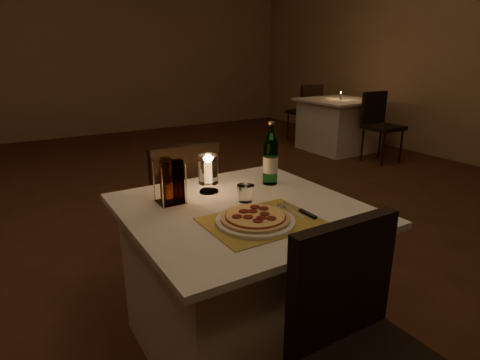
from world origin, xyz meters
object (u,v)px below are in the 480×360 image
chair_far (180,199)px  pizza (255,217)px  chair_near (362,336)px  main_table (242,279)px  neighbor_table_right (338,125)px  water_bottle (270,159)px  hurricane_candle (208,171)px  plate (255,221)px  tumbler (246,193)px

chair_far → pizza: 0.92m
chair_near → chair_far: same height
main_table → neighbor_table_right: bearing=39.7°
main_table → water_bottle: (0.30, 0.21, 0.50)m
hurricane_candle → water_bottle: bearing=-8.1°
water_bottle → hurricane_candle: water_bottle is taller
plate → neighbor_table_right: size_ratio=0.32×
main_table → tumbler: (0.05, 0.05, 0.41)m
tumbler → hurricane_candle: 0.23m
main_table → plate: bearing=-105.5°
chair_near → water_bottle: size_ratio=2.78×
tumbler → neighbor_table_right: bearing=39.6°
pizza → water_bottle: 0.53m
plate → tumbler: tumbler is taller
chair_far → neighbor_table_right: bearing=31.8°
main_table → chair_near: bearing=-90.0°
chair_near → plate: 0.57m
pizza → water_bottle: water_bottle is taller
chair_near → tumbler: (0.05, 0.77, 0.23)m
pizza → water_bottle: bearing=48.1°
plate → water_bottle: bearing=48.1°
plate → tumbler: (0.10, 0.23, 0.03)m
main_table → chair_far: (-0.00, 0.71, 0.18)m
pizza → tumbler: (0.10, 0.23, 0.01)m
water_bottle → tumbler: bearing=-148.0°
chair_near → pizza: chair_near is taller
pizza → water_bottle: size_ratio=0.86×
main_table → chair_near: (-0.00, -0.71, 0.18)m
tumbler → water_bottle: size_ratio=0.24×
chair_near → main_table: bearing=90.0°
chair_near → plate: size_ratio=2.81×
pizza → hurricane_candle: 0.44m
chair_far → hurricane_candle: 0.55m
tumbler → water_bottle: bearing=32.0°
main_table → plate: plate is taller
plate → chair_far: bearing=86.8°
plate → neighbor_table_right: plate is taller
main_table → chair_far: bearing=90.0°
chair_near → pizza: size_ratio=3.21×
plate → water_bottle: 0.53m
neighbor_table_right → pizza: bearing=-138.9°
chair_near → water_bottle: water_bottle is taller
chair_far → water_bottle: water_bottle is taller
neighbor_table_right → water_bottle: bearing=-139.8°
pizza → neighbor_table_right: pizza is taller
tumbler → water_bottle: 0.30m
tumbler → plate: bearing=-113.2°
plate → tumbler: 0.25m
chair_near → tumbler: bearing=86.3°
water_bottle → neighbor_table_right: 4.07m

